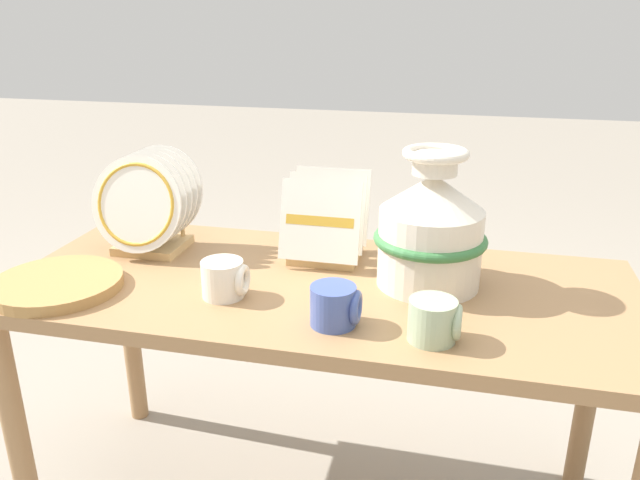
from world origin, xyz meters
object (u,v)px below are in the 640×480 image
at_px(dish_rack_square_plates, 326,230).
at_px(mug_sage_glaze, 435,320).
at_px(mug_cobalt_glaze, 335,306).
at_px(ceramic_vase, 431,228).
at_px(wicker_charger_stack, 57,284).
at_px(mug_cream_glaze, 225,279).
at_px(dish_rack_round_plates, 148,207).

xyz_separation_m(dish_rack_square_plates, mug_sage_glaze, (0.30, -0.37, -0.04)).
bearing_deg(mug_cobalt_glaze, ceramic_vase, 55.54).
height_order(wicker_charger_stack, mug_cream_glaze, mug_cream_glaze).
relative_size(dish_rack_round_plates, mug_sage_glaze, 2.56).
bearing_deg(mug_sage_glaze, mug_cream_glaze, 169.10).
distance_m(mug_sage_glaze, mug_cobalt_glaze, 0.20).
height_order(wicker_charger_stack, mug_sage_glaze, mug_sage_glaze).
bearing_deg(wicker_charger_stack, dish_rack_square_plates, 30.65).
distance_m(wicker_charger_stack, mug_cream_glaze, 0.40).
bearing_deg(mug_cobalt_glaze, mug_sage_glaze, -4.95).
relative_size(dish_rack_round_plates, dish_rack_square_plates, 1.21).
distance_m(dish_rack_round_plates, mug_cobalt_glaze, 0.65).
xyz_separation_m(dish_rack_square_plates, wicker_charger_stack, (-0.57, -0.34, -0.07)).
bearing_deg(dish_rack_square_plates, mug_cream_glaze, -121.30).
bearing_deg(dish_rack_round_plates, wicker_charger_stack, -108.69).
bearing_deg(ceramic_vase, mug_cobalt_glaze, -124.46).
bearing_deg(mug_cobalt_glaze, dish_rack_square_plates, 106.00).
bearing_deg(mug_cream_glaze, mug_sage_glaze, -10.90).
relative_size(dish_rack_square_plates, mug_cobalt_glaze, 2.12).
height_order(dish_rack_round_plates, mug_cobalt_glaze, dish_rack_round_plates).
relative_size(mug_sage_glaze, mug_cream_glaze, 1.00).
bearing_deg(mug_cream_glaze, dish_rack_square_plates, 58.70).
bearing_deg(mug_cream_glaze, dish_rack_round_plates, 143.38).
xyz_separation_m(dish_rack_square_plates, mug_cream_glaze, (-0.17, -0.28, -0.04)).
bearing_deg(mug_sage_glaze, dish_rack_round_plates, 157.89).
height_order(ceramic_vase, mug_sage_glaze, ceramic_vase).
bearing_deg(mug_cream_glaze, mug_cobalt_glaze, -15.20).
bearing_deg(wicker_charger_stack, mug_cream_glaze, 7.97).
bearing_deg(mug_sage_glaze, wicker_charger_stack, 177.63).
xyz_separation_m(ceramic_vase, wicker_charger_stack, (-0.84, -0.23, -0.13)).
relative_size(ceramic_vase, dish_rack_square_plates, 1.48).
distance_m(ceramic_vase, dish_rack_round_plates, 0.75).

